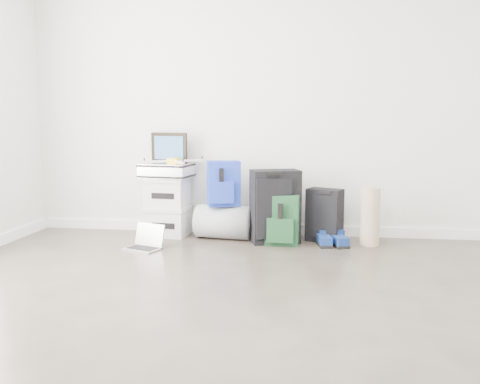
# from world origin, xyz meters

# --- Properties ---
(ground) EXTENTS (5.00, 5.00, 0.00)m
(ground) POSITION_xyz_m (0.00, 0.00, 0.00)
(ground) COLOR #352C26
(ground) RESTS_ON ground
(room_envelope) EXTENTS (4.52, 5.02, 2.71)m
(room_envelope) POSITION_xyz_m (0.00, 0.02, 1.72)
(room_envelope) COLOR silver
(room_envelope) RESTS_ON ground
(boxes_stack) EXTENTS (0.44, 0.37, 0.59)m
(boxes_stack) POSITION_xyz_m (-0.83, 2.29, 0.30)
(boxes_stack) COLOR silver
(boxes_stack) RESTS_ON ground
(briefcase) EXTENTS (0.52, 0.41, 0.14)m
(briefcase) POSITION_xyz_m (-0.83, 2.29, 0.66)
(briefcase) COLOR #B2B2B7
(briefcase) RESTS_ON boxes_stack
(painting) EXTENTS (0.39, 0.13, 0.30)m
(painting) POSITION_xyz_m (-0.83, 2.39, 0.87)
(painting) COLOR black
(painting) RESTS_ON briefcase
(drone) EXTENTS (0.53, 0.53, 0.05)m
(drone) POSITION_xyz_m (-0.75, 2.27, 0.75)
(drone) COLOR yellow
(drone) RESTS_ON briefcase
(duffel_bag) EXTENTS (0.58, 0.40, 0.33)m
(duffel_bag) POSITION_xyz_m (-0.25, 2.23, 0.16)
(duffel_bag) COLOR gray
(duffel_bag) RESTS_ON ground
(blue_backpack) EXTENTS (0.35, 0.30, 0.43)m
(blue_backpack) POSITION_xyz_m (-0.25, 2.20, 0.54)
(blue_backpack) COLOR #1A2DAC
(blue_backpack) RESTS_ON duffel_bag
(large_suitcase) EXTENTS (0.50, 0.41, 0.69)m
(large_suitcase) POSITION_xyz_m (0.25, 2.13, 0.34)
(large_suitcase) COLOR black
(large_suitcase) RESTS_ON ground
(green_backpack) EXTENTS (0.34, 0.26, 0.46)m
(green_backpack) POSITION_xyz_m (0.32, 2.06, 0.22)
(green_backpack) COLOR #12341E
(green_backpack) RESTS_ON ground
(carry_on) EXTENTS (0.37, 0.31, 0.50)m
(carry_on) POSITION_xyz_m (0.72, 2.23, 0.25)
(carry_on) COLOR black
(carry_on) RESTS_ON ground
(shoes) EXTENTS (0.31, 0.31, 0.10)m
(shoes) POSITION_xyz_m (0.78, 2.08, 0.05)
(shoes) COLOR black
(shoes) RESTS_ON ground
(rolled_rug) EXTENTS (0.18, 0.18, 0.54)m
(rolled_rug) POSITION_xyz_m (1.13, 2.14, 0.27)
(rolled_rug) COLOR tan
(rolled_rug) RESTS_ON ground
(laptop) EXTENTS (0.36, 0.32, 0.22)m
(laptop) POSITION_xyz_m (-0.88, 1.73, 0.05)
(laptop) COLOR #B6B5BA
(laptop) RESTS_ON ground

